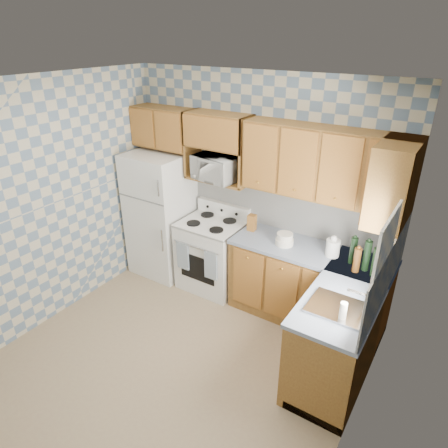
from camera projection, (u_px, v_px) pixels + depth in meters
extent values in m
plane|color=#8C7157|center=(181.00, 357.00, 4.17)|extent=(3.40, 3.40, 0.00)
cube|color=slate|center=(259.00, 190.00, 4.79)|extent=(3.40, 0.02, 2.70)
cube|color=slate|center=(366.00, 307.00, 2.75)|extent=(0.02, 3.20, 2.70)
cube|color=silver|center=(288.00, 208.00, 4.65)|extent=(2.60, 0.02, 0.56)
cube|color=silver|center=(388.00, 272.00, 3.43)|extent=(0.02, 1.60, 0.56)
cube|color=silver|center=(161.00, 214.00, 5.37)|extent=(0.75, 0.70, 1.68)
cube|color=silver|center=(212.00, 255.00, 5.16)|extent=(0.76, 0.65, 0.90)
cube|color=silver|center=(212.00, 224.00, 4.96)|extent=(0.76, 0.65, 0.02)
cube|color=silver|center=(224.00, 209.00, 5.13)|extent=(0.76, 0.08, 0.17)
cube|color=navy|center=(183.00, 256.00, 4.96)|extent=(0.17, 0.02, 0.37)
cube|color=navy|center=(211.00, 265.00, 4.76)|extent=(0.17, 0.02, 0.37)
cube|color=brown|center=(307.00, 286.00, 4.56)|extent=(1.75, 0.60, 0.88)
cube|color=brown|center=(343.00, 329.00, 3.90)|extent=(0.60, 1.60, 0.88)
cube|color=slate|center=(311.00, 251.00, 4.35)|extent=(1.77, 0.63, 0.04)
cube|color=slate|center=(349.00, 290.00, 3.70)|extent=(0.63, 1.60, 0.04)
cube|color=brown|center=(325.00, 164.00, 4.04)|extent=(1.75, 0.33, 0.74)
cube|color=brown|center=(164.00, 127.00, 5.02)|extent=(0.82, 0.33, 0.50)
cube|color=brown|center=(394.00, 182.00, 3.56)|extent=(0.33, 0.70, 0.74)
cube|color=brown|center=(219.00, 180.00, 4.85)|extent=(0.80, 0.33, 0.03)
imported|color=silver|center=(216.00, 168.00, 4.74)|extent=(0.57, 0.42, 0.30)
cube|color=#B7B7BC|center=(337.00, 308.00, 3.42)|extent=(0.48, 0.40, 0.03)
cube|color=white|center=(382.00, 265.00, 3.05)|extent=(0.02, 0.66, 0.86)
cylinder|color=black|center=(367.00, 256.00, 3.91)|extent=(0.07, 0.07, 0.32)
cylinder|color=black|center=(376.00, 262.00, 3.82)|extent=(0.07, 0.07, 0.30)
cylinder|color=#502F11|center=(383.00, 260.00, 3.88)|extent=(0.07, 0.07, 0.28)
cylinder|color=#502F11|center=(357.00, 260.00, 3.90)|extent=(0.07, 0.07, 0.26)
cylinder|color=black|center=(353.00, 250.00, 4.04)|extent=(0.07, 0.07, 0.29)
cube|color=brown|center=(252.00, 223.00, 4.73)|extent=(0.09, 0.09, 0.20)
cylinder|color=silver|center=(333.00, 248.00, 4.19)|extent=(0.15, 0.15, 0.18)
cylinder|color=silver|center=(343.00, 312.00, 3.25)|extent=(0.06, 0.06, 0.17)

